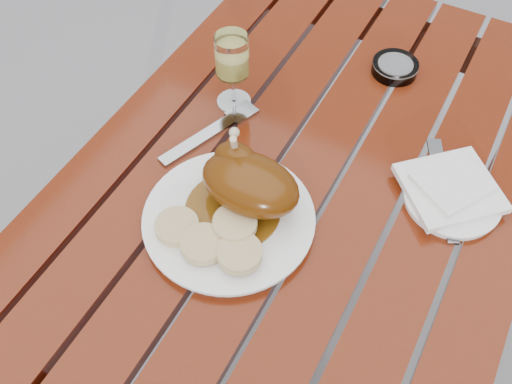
% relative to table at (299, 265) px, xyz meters
% --- Properties ---
extents(ground, '(60.00, 60.00, 0.00)m').
position_rel_table_xyz_m(ground, '(0.00, 0.00, -0.38)').
color(ground, slate).
rests_on(ground, ground).
extents(table, '(0.80, 1.20, 0.75)m').
position_rel_table_xyz_m(table, '(0.00, 0.00, 0.00)').
color(table, maroon).
rests_on(table, ground).
extents(dinner_plate, '(0.35, 0.35, 0.02)m').
position_rel_table_xyz_m(dinner_plate, '(-0.07, -0.18, 0.38)').
color(dinner_plate, white).
rests_on(dinner_plate, table).
extents(roast_duck, '(0.19, 0.17, 0.13)m').
position_rel_table_xyz_m(roast_duck, '(-0.06, -0.14, 0.44)').
color(roast_duck, '#63390B').
rests_on(roast_duck, dinner_plate).
extents(bread_dumplings, '(0.19, 0.13, 0.03)m').
position_rel_table_xyz_m(bread_dumplings, '(-0.07, -0.24, 0.41)').
color(bread_dumplings, tan).
rests_on(bread_dumplings, dinner_plate).
extents(wine_glass, '(0.09, 0.09, 0.16)m').
position_rel_table_xyz_m(wine_glass, '(-0.21, 0.07, 0.45)').
color(wine_glass, '#E4E067').
rests_on(wine_glass, table).
extents(side_plate, '(0.22, 0.22, 0.01)m').
position_rel_table_xyz_m(side_plate, '(0.25, 0.04, 0.38)').
color(side_plate, white).
rests_on(side_plate, table).
extents(napkin, '(0.21, 0.21, 0.01)m').
position_rel_table_xyz_m(napkin, '(0.24, 0.05, 0.40)').
color(napkin, white).
rests_on(napkin, side_plate).
extents(ashtray, '(0.11, 0.11, 0.02)m').
position_rel_table_xyz_m(ashtray, '(0.05, 0.31, 0.39)').
color(ashtray, '#B2B7BC').
rests_on(ashtray, table).
extents(fork, '(0.09, 0.20, 0.01)m').
position_rel_table_xyz_m(fork, '(-0.21, -0.03, 0.38)').
color(fork, gray).
rests_on(fork, table).
extents(knife, '(0.10, 0.19, 0.01)m').
position_rel_table_xyz_m(knife, '(0.24, 0.04, 0.38)').
color(knife, gray).
rests_on(knife, table).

